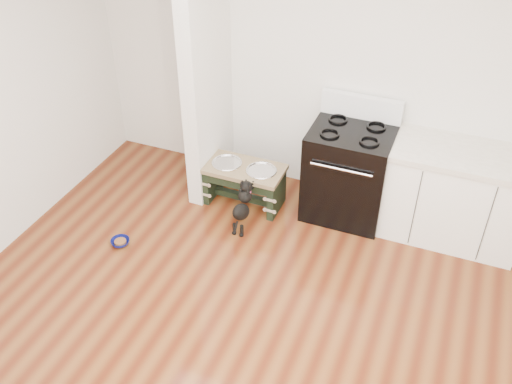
% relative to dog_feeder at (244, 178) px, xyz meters
% --- Properties ---
extents(ground, '(5.00, 5.00, 0.00)m').
position_rel_dog_feeder_xyz_m(ground, '(0.73, -1.91, -0.31)').
color(ground, '#4D1D0D').
rests_on(ground, ground).
extents(room_shell, '(5.00, 5.00, 5.00)m').
position_rel_dog_feeder_xyz_m(room_shell, '(0.73, -1.91, 1.31)').
color(room_shell, silver).
rests_on(room_shell, ground).
extents(partition_wall, '(0.15, 0.80, 2.70)m').
position_rel_dog_feeder_xyz_m(partition_wall, '(-0.45, 0.19, 1.04)').
color(partition_wall, silver).
rests_on(partition_wall, ground).
extents(oven_range, '(0.76, 0.69, 1.14)m').
position_rel_dog_feeder_xyz_m(oven_range, '(0.98, 0.25, 0.17)').
color(oven_range, black).
rests_on(oven_range, ground).
extents(cabinet_run, '(1.24, 0.64, 0.91)m').
position_rel_dog_feeder_xyz_m(cabinet_run, '(1.96, 0.27, 0.15)').
color(cabinet_run, white).
rests_on(cabinet_run, ground).
extents(dog_feeder, '(0.79, 0.42, 0.45)m').
position_rel_dog_feeder_xyz_m(dog_feeder, '(0.00, 0.00, 0.00)').
color(dog_feeder, black).
rests_on(dog_feeder, ground).
extents(puppy, '(0.14, 0.40, 0.48)m').
position_rel_dog_feeder_xyz_m(puppy, '(0.14, -0.36, -0.04)').
color(puppy, black).
rests_on(puppy, ground).
extents(floor_bowl, '(0.22, 0.22, 0.05)m').
position_rel_dog_feeder_xyz_m(floor_bowl, '(-0.82, -1.02, -0.28)').
color(floor_bowl, '#0B1052').
rests_on(floor_bowl, ground).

